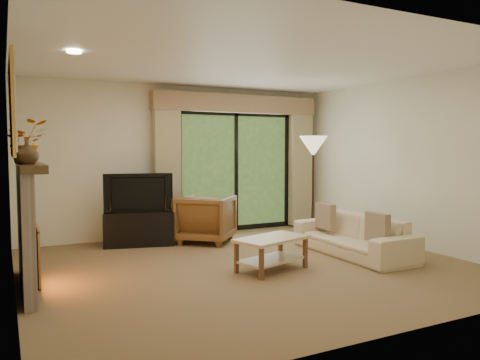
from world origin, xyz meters
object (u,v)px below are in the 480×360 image
media_console (139,228)px  coffee_table (272,254)px  sofa (353,235)px  armchair (206,219)px

media_console → coffee_table: media_console is taller
media_console → coffee_table: bearing=-50.0°
sofa → coffee_table: bearing=-81.3°
armchair → coffee_table: bearing=132.9°
media_console → armchair: 1.07m
media_console → armchair: armchair is taller
armchair → sofa: 2.34m
armchair → media_console: bearing=26.6°
armchair → coffee_table: (0.05, -1.98, -0.17)m
media_console → sofa: sofa is taller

